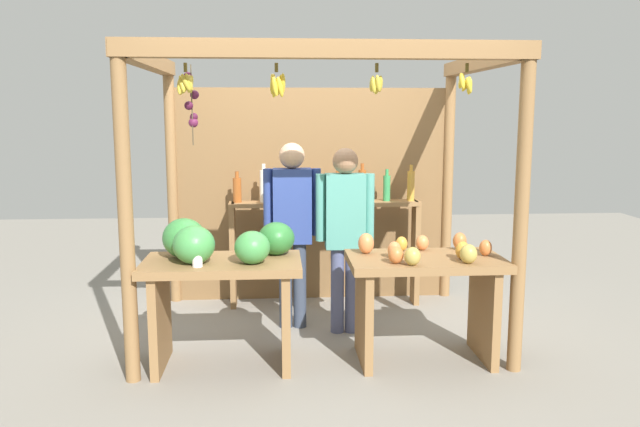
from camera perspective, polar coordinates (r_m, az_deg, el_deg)
ground_plane at (r=5.44m, az=-0.14°, el=-10.44°), size 12.00×12.00×0.00m
market_stall at (r=5.56m, az=-0.47°, el=4.21°), size 2.80×2.00×2.29m
fruit_counter_left at (r=4.58m, az=-8.95°, el=-4.97°), size 1.14×0.67×1.07m
fruit_counter_right at (r=4.71m, az=9.45°, el=-6.28°), size 1.12×0.64×0.93m
bottle_shelf_unit at (r=5.93m, az=0.40°, el=-0.70°), size 1.79×0.22×1.36m
vendor_man at (r=5.29m, az=-2.52°, el=-0.47°), size 0.48×0.21×1.58m
vendor_woman at (r=5.17m, az=2.27°, el=-0.97°), size 0.48×0.21×1.54m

